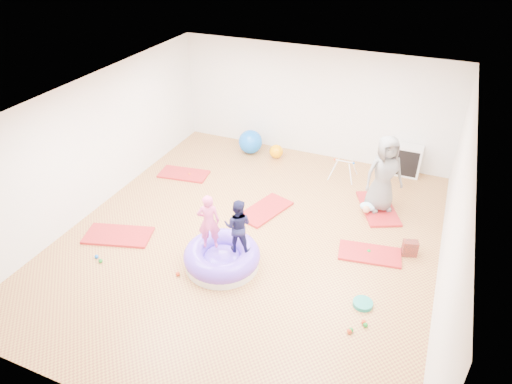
% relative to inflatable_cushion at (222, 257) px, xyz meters
% --- Properties ---
extents(room, '(7.01, 8.01, 2.81)m').
position_rel_inflatable_cushion_xyz_m(room, '(0.15, 0.92, 1.23)').
color(room, '#BA9446').
rests_on(room, ground).
extents(gym_mat_front_left, '(1.43, 0.99, 0.05)m').
position_rel_inflatable_cushion_xyz_m(gym_mat_front_left, '(-2.28, -0.06, -0.14)').
color(gym_mat_front_left, red).
rests_on(gym_mat_front_left, ground).
extents(gym_mat_mid_left, '(1.25, 0.75, 0.05)m').
position_rel_inflatable_cushion_xyz_m(gym_mat_mid_left, '(-2.34, 2.58, -0.15)').
color(gym_mat_mid_left, red).
rests_on(gym_mat_mid_left, ground).
extents(gym_mat_center_back, '(0.97, 1.36, 0.05)m').
position_rel_inflatable_cushion_xyz_m(gym_mat_center_back, '(0.08, 1.91, -0.15)').
color(gym_mat_center_back, red).
rests_on(gym_mat_center_back, ground).
extents(gym_mat_right, '(1.23, 0.75, 0.05)m').
position_rel_inflatable_cushion_xyz_m(gym_mat_right, '(2.44, 1.32, -0.15)').
color(gym_mat_right, red).
rests_on(gym_mat_right, ground).
extents(gym_mat_rear_right, '(1.17, 1.49, 0.06)m').
position_rel_inflatable_cushion_xyz_m(gym_mat_rear_right, '(2.31, 2.92, -0.14)').
color(gym_mat_rear_right, red).
rests_on(gym_mat_rear_right, ground).
extents(inflatable_cushion, '(1.39, 1.39, 0.44)m').
position_rel_inflatable_cushion_xyz_m(inflatable_cushion, '(0.00, 0.00, 0.00)').
color(inflatable_cushion, silver).
rests_on(inflatable_cushion, ground).
extents(child_pink, '(0.47, 0.41, 1.08)m').
position_rel_inflatable_cushion_xyz_m(child_pink, '(-0.23, 0.01, 0.77)').
color(child_pink, '#E54E8F').
rests_on(child_pink, inflatable_cushion).
extents(child_navy, '(0.57, 0.48, 1.03)m').
position_rel_inflatable_cushion_xyz_m(child_navy, '(0.27, 0.13, 0.75)').
color(child_navy, '#17173D').
rests_on(child_navy, inflatable_cushion).
extents(adult_caregiver, '(0.98, 0.89, 1.67)m').
position_rel_inflatable_cushion_xyz_m(adult_caregiver, '(2.31, 2.91, 0.72)').
color(adult_caregiver, slate).
rests_on(adult_caregiver, gym_mat_rear_right).
extents(infant, '(0.33, 0.33, 0.19)m').
position_rel_inflatable_cushion_xyz_m(infant, '(2.11, 2.68, -0.02)').
color(infant, '#B1E6FE').
rests_on(infant, gym_mat_rear_right).
extents(ball_pit_balls, '(5.03, 3.51, 0.08)m').
position_rel_inflatable_cushion_xyz_m(ball_pit_balls, '(0.52, 0.16, -0.13)').
color(ball_pit_balls, '#168021').
rests_on(ball_pit_balls, ground).
extents(exercise_ball_blue, '(0.63, 0.63, 0.63)m').
position_rel_inflatable_cushion_xyz_m(exercise_ball_blue, '(-1.31, 4.32, 0.14)').
color(exercise_ball_blue, blue).
rests_on(exercise_ball_blue, ground).
extents(exercise_ball_orange, '(0.36, 0.36, 0.36)m').
position_rel_inflatable_cushion_xyz_m(exercise_ball_orange, '(-0.58, 4.32, 0.01)').
color(exercise_ball_orange, '#FBA100').
rests_on(exercise_ball_orange, ground).
extents(infant_play_gym, '(0.61, 0.58, 0.47)m').
position_rel_inflatable_cushion_xyz_m(infant_play_gym, '(1.27, 3.95, 0.14)').
color(infant_play_gym, white).
rests_on(infant_play_gym, ground).
extents(cube_shelf, '(0.76, 0.38, 0.76)m').
position_rel_inflatable_cushion_xyz_m(cube_shelf, '(2.58, 4.72, 0.21)').
color(cube_shelf, white).
rests_on(cube_shelf, ground).
extents(balance_disc, '(0.33, 0.33, 0.07)m').
position_rel_inflatable_cushion_xyz_m(balance_disc, '(2.58, -0.01, -0.13)').
color(balance_disc, '#137D6F').
rests_on(balance_disc, ground).
extents(backpack, '(0.31, 0.24, 0.31)m').
position_rel_inflatable_cushion_xyz_m(backpack, '(3.12, 1.61, -0.01)').
color(backpack, '#9C2A19').
rests_on(backpack, ground).
extents(yellow_toy, '(0.18, 0.18, 0.03)m').
position_rel_inflatable_cushion_xyz_m(yellow_toy, '(-1.98, 0.10, -0.16)').
color(yellow_toy, orange).
rests_on(yellow_toy, ground).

